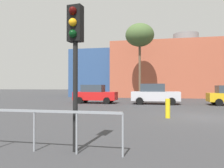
% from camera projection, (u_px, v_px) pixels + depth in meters
% --- Properties ---
extents(ground_plane, '(200.00, 200.00, 0.00)m').
position_uv_depth(ground_plane, '(202.00, 117.00, 11.55)').
color(ground_plane, '#38383A').
extents(building_backdrop, '(36.05, 13.07, 10.22)m').
position_uv_depth(building_backdrop, '(186.00, 72.00, 35.91)').
color(building_backdrop, '#B2563D').
rests_on(building_backdrop, ground_plane).
extents(parked_car_0, '(4.10, 2.01, 1.78)m').
position_uv_depth(parked_car_0, '(95.00, 94.00, 21.27)').
color(parked_car_0, red).
rests_on(parked_car_0, ground_plane).
extents(parked_car_1, '(4.30, 2.11, 1.86)m').
position_uv_depth(parked_car_1, '(155.00, 94.00, 20.11)').
color(parked_car_1, silver).
rests_on(parked_car_1, ground_plane).
extents(traffic_light_near_left, '(0.38, 0.38, 3.62)m').
position_uv_depth(traffic_light_near_left, '(75.00, 44.00, 5.44)').
color(traffic_light_near_left, black).
rests_on(traffic_light_near_left, ground_plane).
extents(bare_tree_1, '(3.52, 3.52, 9.35)m').
position_uv_depth(bare_tree_1, '(140.00, 36.00, 26.97)').
color(bare_tree_1, brown).
rests_on(bare_tree_1, ground_plane).
extents(bollard_yellow_0, '(0.24, 0.24, 0.99)m').
position_uv_depth(bollard_yellow_0, '(168.00, 108.00, 11.19)').
color(bollard_yellow_0, yellow).
rests_on(bollard_yellow_0, ground_plane).
extents(pedestrian_railing, '(5.63, 0.06, 1.03)m').
position_uv_depth(pedestrian_railing, '(14.00, 119.00, 5.58)').
color(pedestrian_railing, gray).
rests_on(pedestrian_railing, ground_plane).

